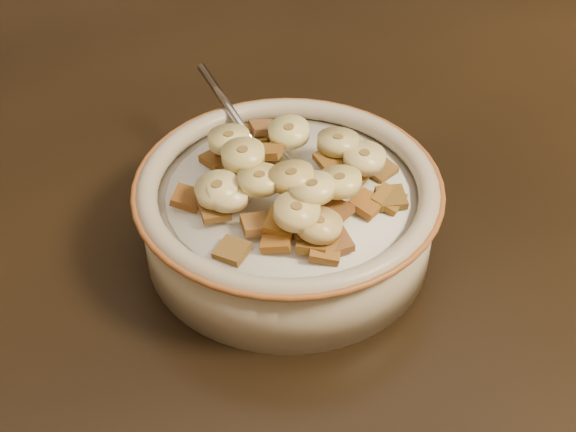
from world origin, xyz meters
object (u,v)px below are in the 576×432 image
object	(u,v)px
chair	(280,5)
cereal_bowl	(288,220)
spoon	(267,163)
table	(350,116)

from	to	relation	value
chair	cereal_bowl	xyz separation A→B (m)	(-0.32, -0.98, 0.34)
cereal_bowl	spoon	bearing A→B (deg)	98.81
chair	spoon	bearing A→B (deg)	-101.77
cereal_bowl	spoon	world-z (taller)	spoon
cereal_bowl	spoon	distance (m)	0.05
table	chair	xyz separation A→B (m)	(0.20, 0.81, -0.30)
chair	cereal_bowl	world-z (taller)	chair
cereal_bowl	chair	bearing A→B (deg)	71.82
chair	spoon	distance (m)	1.07
table	spoon	size ratio (longest dim) A/B	27.14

